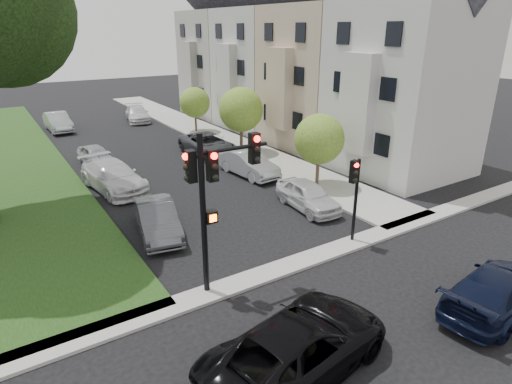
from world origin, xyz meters
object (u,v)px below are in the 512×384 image
car_parked_4 (137,114)px  car_parked_9 (58,122)px  car_parked_2 (209,144)px  small_tree_b (241,110)px  car_parked_1 (249,164)px  car_parked_6 (113,176)px  car_parked_7 (96,156)px  small_tree_c (195,103)px  car_cross_far (498,290)px  traffic_signal_secondary (355,186)px  car_parked_5 (157,219)px  traffic_signal_main (214,185)px  car_parked_0 (308,195)px  car_cross_near (299,346)px  small_tree_a (319,139)px

car_parked_4 → car_parked_9: (-7.18, -0.36, 0.08)m
car_parked_2 → car_parked_9: 15.83m
small_tree_b → car_parked_1: small_tree_b is taller
car_parked_6 → car_parked_7: size_ratio=1.39×
car_parked_9 → small_tree_b: bearing=-57.9°
small_tree_c → car_parked_1: 12.60m
small_tree_b → car_parked_2: size_ratio=0.86×
car_parked_2 → car_cross_far: bearing=-93.1°
small_tree_c → traffic_signal_secondary: bearing=-98.4°
small_tree_b → car_parked_9: 17.81m
car_parked_5 → traffic_signal_main: bearing=-75.9°
car_parked_1 → car_parked_9: 20.70m
traffic_signal_main → car_parked_1: (7.30, 9.75, -3.11)m
car_parked_1 → car_parked_4: (-0.48, 19.59, -0.03)m
car_cross_far → car_parked_9: 35.63m
car_parked_5 → car_parked_9: (-0.11, 23.87, 0.07)m
car_parked_1 → car_parked_6: size_ratio=0.82×
small_tree_b → traffic_signal_secondary: size_ratio=1.28×
traffic_signal_main → car_parked_7: traffic_signal_main is taller
traffic_signal_main → car_parked_6: (-0.32, 11.70, -3.06)m
small_tree_b → traffic_signal_main: 17.28m
small_tree_b → traffic_signal_secondary: bearing=-102.8°
car_parked_4 → car_parked_7: bearing=-107.1°
car_parked_0 → car_parked_4: 25.53m
small_tree_b → car_parked_0: bearing=-103.1°
small_tree_c → car_parked_5: 19.63m
car_parked_4 → car_parked_6: size_ratio=0.90×
car_parked_6 → car_cross_near: bearing=-96.7°
small_tree_b → car_parked_0: size_ratio=1.13×
car_parked_7 → car_parked_9: (-0.32, 12.15, 0.13)m
car_parked_0 → car_parked_4: size_ratio=0.84×
car_cross_near → car_parked_9: car_parked_9 is taller
traffic_signal_main → car_parked_7: 17.14m
car_parked_6 → car_parked_9: bearing=82.2°
small_tree_b → car_parked_7: bearing=165.6°
car_parked_7 → car_parked_0: bearing=-67.2°
small_tree_c → car_parked_1: bearing=-100.4°
car_parked_9 → car_parked_5: bearing=-91.8°
car_parked_9 → car_parked_4: bearing=0.8°
car_cross_far → car_parked_0: 9.70m
car_parked_1 → traffic_signal_main: bearing=-132.4°
small_tree_c → traffic_signal_main: traffic_signal_main is taller
small_tree_c → car_parked_5: size_ratio=0.87×
car_cross_far → car_parked_5: size_ratio=1.12×
car_parked_6 → car_parked_9: (-0.04, 17.28, 0.00)m
car_parked_0 → car_parked_5: 7.46m
car_parked_1 → car_parked_6: 7.87m
traffic_signal_secondary → car_parked_6: bearing=119.4°
car_cross_far → car_parked_2: car_parked_2 is taller
small_tree_a → traffic_signal_secondary: size_ratio=1.14×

